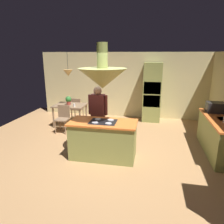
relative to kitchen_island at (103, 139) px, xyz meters
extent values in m
plane|color=#AD7F51|center=(0.00, 0.20, -0.46)|extent=(8.16, 8.16, 0.00)
cube|color=beige|center=(0.00, 3.65, 0.81)|extent=(6.80, 0.10, 2.55)
cube|color=#8C934C|center=(0.00, 0.00, -0.02)|extent=(1.55, 0.73, 0.88)
cube|color=orange|center=(0.00, 0.00, 0.43)|extent=(1.61, 0.79, 0.04)
cube|color=black|center=(0.00, 0.00, 0.45)|extent=(0.64, 0.52, 0.01)
cylinder|color=#B2B2B7|center=(-0.16, -0.13, 0.46)|extent=(0.15, 0.15, 0.02)
cylinder|color=#B2B2B7|center=(0.16, -0.13, 0.46)|extent=(0.15, 0.15, 0.02)
cylinder|color=#B2B2B7|center=(-0.16, 0.13, 0.46)|extent=(0.15, 0.15, 0.02)
cylinder|color=#B2B2B7|center=(0.16, 0.13, 0.46)|extent=(0.15, 0.15, 0.02)
cube|color=#8C934C|center=(2.84, 0.80, -0.02)|extent=(0.62, 2.06, 0.88)
cube|color=orange|center=(2.84, 0.80, 0.43)|extent=(0.66, 2.10, 0.04)
cube|color=#8C934C|center=(1.10, 3.25, 0.63)|extent=(0.66, 0.62, 2.19)
cube|color=black|center=(1.10, 2.96, 0.84)|extent=(0.60, 0.04, 0.44)
cube|color=black|center=(1.10, 2.96, 0.36)|extent=(0.60, 0.04, 0.44)
cube|color=#84674C|center=(-1.70, 2.10, 0.28)|extent=(1.08, 0.81, 0.04)
cylinder|color=#84674C|center=(-2.18, 1.75, -0.10)|extent=(0.06, 0.06, 0.72)
cylinder|color=#84674C|center=(-1.22, 1.75, -0.10)|extent=(0.06, 0.06, 0.72)
cylinder|color=#84674C|center=(-2.18, 2.45, -0.10)|extent=(0.06, 0.06, 0.72)
cylinder|color=#84674C|center=(-1.22, 2.45, -0.10)|extent=(0.06, 0.06, 0.72)
cylinder|color=tan|center=(-0.39, 0.67, -0.06)|extent=(0.14, 0.14, 0.81)
cylinder|color=tan|center=(-0.21, 0.67, -0.06)|extent=(0.14, 0.14, 0.81)
cube|color=brown|center=(-0.30, 0.67, 0.67)|extent=(0.36, 0.22, 0.63)
cylinder|color=brown|center=(-0.52, 0.67, 0.70)|extent=(0.09, 0.09, 0.53)
cylinder|color=brown|center=(-0.08, 0.67, 0.70)|extent=(0.09, 0.09, 0.53)
sphere|color=tan|center=(-0.30, 0.67, 1.08)|extent=(0.22, 0.22, 0.22)
cone|color=#8C934C|center=(0.00, 0.00, 1.48)|extent=(1.10, 1.10, 0.45)
cylinder|color=#8C934C|center=(0.00, 0.00, 1.98)|extent=(0.24, 0.24, 0.55)
cone|color=#E0B266|center=(-1.70, 2.10, 1.40)|extent=(0.32, 0.32, 0.22)
cylinder|color=black|center=(-1.70, 2.10, 1.81)|extent=(0.01, 0.01, 0.60)
cube|color=#84674C|center=(-1.70, 1.39, -0.02)|extent=(0.40, 0.40, 0.04)
cube|color=#84674C|center=(-1.70, 1.57, 0.20)|extent=(0.40, 0.04, 0.42)
cylinder|color=#84674C|center=(-1.87, 1.22, -0.25)|extent=(0.04, 0.04, 0.43)
cylinder|color=#84674C|center=(-1.53, 1.22, -0.25)|extent=(0.04, 0.04, 0.43)
cylinder|color=#84674C|center=(-1.87, 1.56, -0.25)|extent=(0.04, 0.04, 0.43)
cylinder|color=#84674C|center=(-1.53, 1.56, -0.25)|extent=(0.04, 0.04, 0.43)
cube|color=#84674C|center=(-1.70, 2.81, -0.02)|extent=(0.40, 0.40, 0.04)
cube|color=#84674C|center=(-1.70, 2.63, 0.20)|extent=(0.40, 0.04, 0.42)
cylinder|color=#84674C|center=(-1.53, 2.98, -0.25)|extent=(0.04, 0.04, 0.43)
cylinder|color=#84674C|center=(-1.87, 2.98, -0.25)|extent=(0.04, 0.04, 0.43)
cylinder|color=#84674C|center=(-1.53, 2.64, -0.25)|extent=(0.04, 0.04, 0.43)
cylinder|color=#84674C|center=(-1.87, 2.64, -0.25)|extent=(0.04, 0.04, 0.43)
cylinder|color=#99382D|center=(-1.74, 2.09, 0.36)|extent=(0.14, 0.14, 0.12)
sphere|color=#2D722D|center=(-1.74, 2.09, 0.50)|extent=(0.20, 0.20, 0.20)
cylinder|color=white|center=(-1.46, 1.90, 0.34)|extent=(0.07, 0.07, 0.09)
cube|color=#232326|center=(2.84, 1.42, 0.59)|extent=(0.46, 0.36, 0.28)
camera|label=1|loc=(1.12, -4.60, 2.01)|focal=33.54mm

